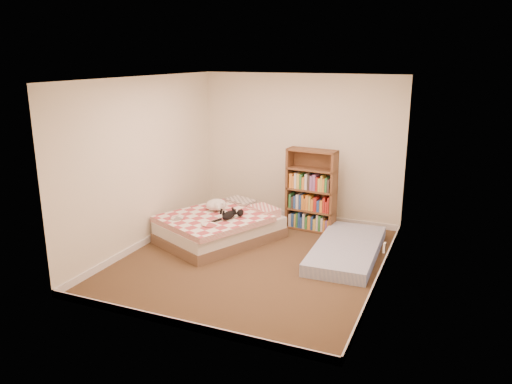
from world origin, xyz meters
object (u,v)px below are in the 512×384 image
at_px(bed, 221,226).
at_px(floor_mattress, 347,250).
at_px(bookshelf, 311,200).
at_px(white_dog, 216,205).
at_px(black_cat, 230,214).

distance_m(bed, floor_mattress, 1.96).
xyz_separation_m(bed, bookshelf, (1.14, 1.01, 0.30)).
xyz_separation_m(bed, floor_mattress, (1.95, 0.13, -0.13)).
height_order(floor_mattress, white_dog, white_dog).
bearing_deg(bed, bookshelf, 66.34).
relative_size(bed, floor_mattress, 1.10).
height_order(bed, bookshelf, bookshelf).
height_order(bed, black_cat, black_cat).
xyz_separation_m(bed, white_dog, (-0.15, 0.14, 0.29)).
bearing_deg(white_dog, floor_mattress, 4.09).
distance_m(black_cat, white_dog, 0.46).
height_order(floor_mattress, black_cat, black_cat).
relative_size(bookshelf, floor_mattress, 0.70).
distance_m(floor_mattress, black_cat, 1.80).
bearing_deg(bookshelf, black_cat, -124.18).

